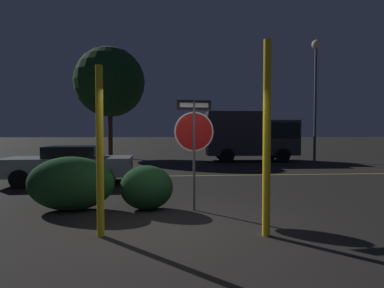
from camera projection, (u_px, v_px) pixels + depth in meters
The scene contains 11 objects.
ground_plane at pixel (179, 232), 5.33m from camera, with size 260.00×260.00×0.00m, color black.
road_center_stripe at pixel (173, 176), 12.30m from camera, with size 38.90×0.12×0.01m, color gold.
stop_sign at pixel (194, 133), 6.75m from camera, with size 0.90×0.08×2.50m.
yellow_pole_left at pixel (100, 151), 5.04m from camera, with size 0.12×0.12×2.89m, color yellow.
yellow_pole_right at pixel (267, 139), 5.06m from camera, with size 0.13×0.13×3.32m, color yellow.
hedge_bush_1 at pixel (71, 184), 6.78m from camera, with size 1.94×1.00×1.23m, color #1E4C23.
hedge_bush_2 at pixel (147, 188), 6.86m from camera, with size 1.21×0.88×1.02m, color #19421E.
passing_car_2 at pixel (70, 164), 10.41m from camera, with size 4.39×1.94×1.31m.
delivery_truck at pixel (251, 135), 18.94m from camera, with size 5.68×2.50×3.08m.
street_lamp at pixel (316, 76), 18.75m from camera, with size 0.55×0.55×7.59m.
tree_0 at pixel (110, 82), 21.52m from camera, with size 4.99×4.99×7.94m.
Camera 1 is at (-0.17, -5.27, 1.75)m, focal length 28.00 mm.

